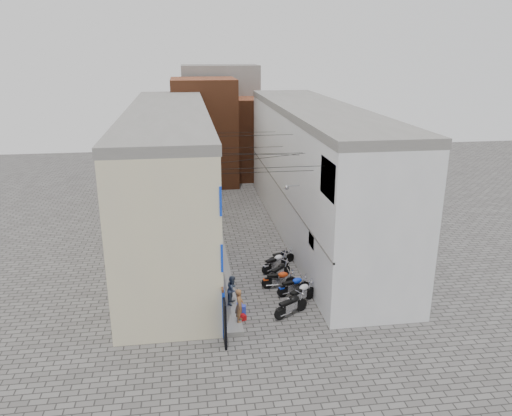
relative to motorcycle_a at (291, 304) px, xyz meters
name	(u,v)px	position (x,y,z in m)	size (l,w,h in m)	color
ground	(278,334)	(-0.95, -1.61, -0.60)	(90.00, 90.00, 0.00)	#53504E
plinth	(216,235)	(-3.00, 11.39, -0.47)	(0.90, 26.00, 0.25)	slate
building_left	(171,176)	(-5.93, 11.34, 3.90)	(5.10, 27.00, 9.00)	beige
building_right	(315,171)	(4.05, 11.38, 3.91)	(5.94, 26.00, 9.00)	silver
building_far_brick_left	(205,132)	(-2.95, 26.39, 4.40)	(6.00, 6.00, 10.00)	brown
building_far_brick_right	(253,137)	(2.05, 28.39, 3.40)	(5.00, 6.00, 8.00)	brown
building_far_concrete	(221,118)	(-0.95, 32.39, 4.90)	(8.00, 5.00, 11.00)	slate
far_shopfront	(229,177)	(-0.95, 23.59, 0.60)	(2.00, 0.30, 2.40)	black
overhead_wires	(255,151)	(-0.95, 6.03, 6.53)	(5.80, 13.02, 1.32)	black
motorcycle_a	(291,304)	(0.00, 0.00, 0.00)	(0.65, 2.07, 1.20)	black
motorcycle_b	(301,293)	(0.74, 1.04, 0.03)	(0.69, 2.17, 1.26)	silver
motorcycle_c	(294,285)	(0.59, 2.11, -0.03)	(0.62, 1.96, 1.14)	#0E33D3
motorcycle_d	(279,278)	(-0.03, 3.00, -0.02)	(0.63, 1.98, 1.15)	#BD350D
motorcycle_e	(279,270)	(0.16, 4.00, -0.03)	(0.62, 1.96, 1.14)	black
motorcycle_f	(276,262)	(0.17, 5.19, -0.01)	(0.65, 2.05, 1.19)	silver
motorcycle_g	(282,256)	(0.74, 6.18, -0.09)	(0.55, 1.75, 1.01)	black
person_a	(239,305)	(-2.65, -0.61, 0.48)	(0.61, 0.40, 1.67)	#915D34
person_b	(233,290)	(-2.79, 1.18, 0.41)	(0.73, 0.57, 1.51)	#394456
water_jug_near	(243,310)	(-2.40, 0.30, -0.33)	(0.35, 0.35, 0.54)	#2637BF
water_jug_far	(239,307)	(-2.50, 0.75, -0.38)	(0.28, 0.28, 0.44)	blue
red_crate	(242,318)	(-2.50, -0.14, -0.47)	(0.41, 0.31, 0.26)	#9E0B0D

